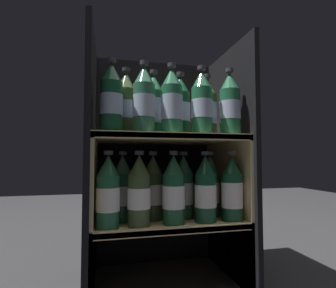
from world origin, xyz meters
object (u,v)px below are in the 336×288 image
bottle_upper_back_1 (154,107)px  bottle_lower_front_0 (108,194)px  bottle_upper_front_1 (144,101)px  bottle_upper_front_4 (230,106)px  bottle_upper_front_0 (111,100)px  bottle_upper_back_0 (126,105)px  bottle_upper_front_2 (172,103)px  bottle_upper_back_3 (207,109)px  bottle_lower_back_0 (122,190)px  bottle_upper_front_3 (202,104)px  bottle_upper_back_2 (180,108)px  bottle_lower_front_3 (205,191)px  bottle_lower_front_1 (139,192)px  bottle_lower_back_1 (153,189)px  bottle_lower_front_4 (232,190)px  bottle_lower_back_3 (210,188)px  bottle_lower_front_2 (175,192)px  bottle_lower_back_2 (183,188)px

bottle_upper_back_1 → bottle_lower_front_0: 0.38m
bottle_upper_front_1 → bottle_upper_front_4: size_ratio=1.00×
bottle_upper_front_0 → bottle_upper_back_0: 0.11m
bottle_upper_front_4 → bottle_upper_back_1: same height
bottle_upper_front_2 → bottle_upper_back_0: 0.18m
bottle_upper_back_0 → bottle_upper_back_1: bearing=0.0°
bottle_upper_back_3 → bottle_lower_back_0: (-0.35, -0.00, -0.32)m
bottle_upper_front_3 → bottle_upper_back_2: (-0.06, 0.09, -0.00)m
bottle_lower_front_3 → bottle_lower_back_0: bearing=163.6°
bottle_upper_back_2 → bottle_lower_back_0: 0.40m
bottle_lower_front_1 → bottle_lower_back_1: (0.06, 0.09, -0.00)m
bottle_upper_front_4 → bottle_lower_front_4: 0.32m
bottle_upper_front_3 → bottle_lower_back_0: bearing=163.0°
bottle_upper_back_0 → bottle_lower_back_1: size_ratio=1.00×
bottle_upper_front_3 → bottle_upper_back_3: same height
bottle_lower_front_1 → bottle_upper_front_4: bearing=0.0°
bottle_upper_back_1 → bottle_lower_back_0: 0.34m
bottle_lower_front_4 → bottle_lower_back_3: 0.10m
bottle_upper_front_3 → bottle_lower_front_0: bearing=180.0°
bottle_upper_front_2 → bottle_lower_front_3: size_ratio=1.00×
bottle_upper_front_4 → bottle_lower_front_0: (-0.46, 0.00, -0.32)m
bottle_upper_front_0 → bottle_upper_back_0: bearing=57.1°
bottle_upper_back_3 → bottle_lower_back_1: bearing=180.0°
bottle_lower_front_3 → bottle_lower_back_3: bearing=58.7°
bottle_upper_front_2 → bottle_upper_back_1: bearing=120.2°
bottle_upper_back_2 → bottle_lower_back_1: 0.34m
bottle_upper_back_0 → bottle_lower_front_3: (0.29, -0.09, -0.32)m
bottle_upper_front_0 → bottle_lower_front_2: 0.40m
bottle_upper_front_4 → bottle_lower_front_0: 0.56m
bottle_upper_back_1 → bottle_lower_front_0: bottle_upper_back_1 is taller
bottle_lower_front_2 → bottle_upper_front_1: bearing=-180.0°
bottle_lower_back_3 → bottle_lower_front_1: bearing=-163.7°
bottle_lower_front_4 → bottle_lower_back_3: (-0.05, 0.09, 0.00)m
bottle_upper_front_2 → bottle_lower_back_1: bottle_upper_front_2 is taller
bottle_lower_back_1 → bottle_lower_back_2: size_ratio=1.00×
bottle_upper_front_0 → bottle_upper_back_1: same height
bottle_lower_back_1 → bottle_lower_back_3: same height
bottle_lower_front_3 → bottle_upper_front_1: bearing=180.0°
bottle_upper_front_0 → bottle_lower_front_3: (0.35, -0.00, -0.32)m
bottle_lower_front_2 → bottle_upper_back_0: bearing=152.7°
bottle_upper_back_0 → bottle_lower_front_2: (0.17, -0.09, -0.32)m
bottle_upper_front_1 → bottle_lower_front_1: 0.32m
bottle_lower_front_0 → bottle_lower_front_3: same height
bottle_upper_back_2 → bottle_lower_back_2: 0.32m
bottle_lower_front_1 → bottle_upper_front_0: bearing=180.0°
bottle_lower_front_3 → bottle_lower_back_3: size_ratio=1.00×
bottle_upper_front_2 → bottle_lower_front_0: 0.39m
bottle_upper_front_4 → bottle_lower_front_2: bearing=180.0°
bottle_upper_back_2 → bottle_lower_back_3: size_ratio=1.00×
bottle_lower_front_0 → bottle_lower_front_2: (0.23, 0.00, -0.00)m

